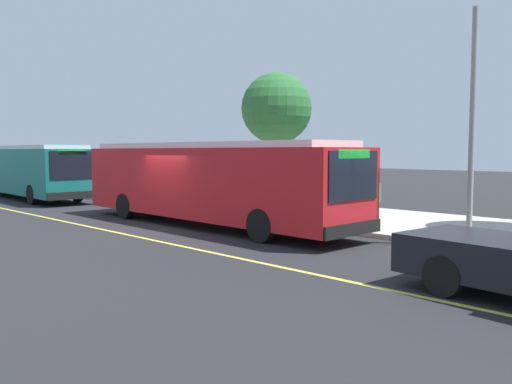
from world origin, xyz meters
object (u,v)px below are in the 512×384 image
(transit_bus_second, at_px, (31,170))
(pedestrian_commuter, at_px, (374,199))
(transit_bus_main, at_px, (209,180))
(route_sign_post, at_px, (341,172))
(waiting_bench, at_px, (325,203))

(transit_bus_second, relative_size, pedestrian_commuter, 6.86)
(transit_bus_main, relative_size, route_sign_post, 4.49)
(transit_bus_second, xyz_separation_m, route_sign_post, (19.32, 2.56, 0.34))
(route_sign_post, height_order, pedestrian_commuter, route_sign_post)
(pedestrian_commuter, bearing_deg, transit_bus_second, -172.29)
(transit_bus_main, xyz_separation_m, route_sign_post, (4.00, 2.38, 0.34))
(transit_bus_main, distance_m, waiting_bench, 4.91)
(transit_bus_second, height_order, route_sign_post, same)
(waiting_bench, height_order, route_sign_post, route_sign_post)
(transit_bus_second, bearing_deg, pedestrian_commuter, 7.71)
(transit_bus_main, bearing_deg, pedestrian_commuter, 26.71)
(transit_bus_second, distance_m, pedestrian_commuter, 20.67)
(waiting_bench, xyz_separation_m, pedestrian_commuter, (3.45, -1.91, 0.48))
(waiting_bench, bearing_deg, pedestrian_commuter, -28.94)
(transit_bus_second, relative_size, route_sign_post, 4.14)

